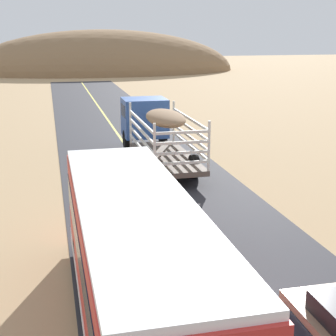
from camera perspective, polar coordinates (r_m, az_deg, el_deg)
The scene contains 3 objects.
livestock_truck at distance 27.43m, azimuth -1.83°, elevation 4.95°, with size 2.53×9.70×3.02m.
bus at distance 11.51m, azimuth -3.67°, elevation -10.50°, with size 2.54×10.00×3.21m.
distant_hill at distance 86.12m, azimuth -7.32°, elevation 10.79°, with size 44.14×23.73×13.58m, color olive.
Camera 1 is at (-4.32, -9.01, 6.77)m, focal length 53.85 mm.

